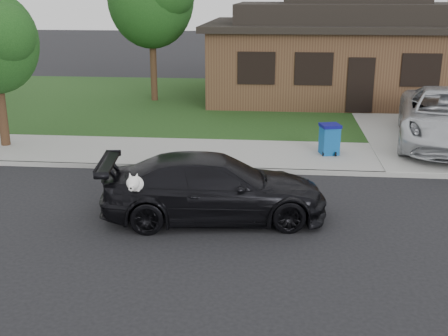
# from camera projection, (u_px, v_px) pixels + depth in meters

# --- Properties ---
(ground) EXTENTS (120.00, 120.00, 0.00)m
(ground) POSITION_uv_depth(u_px,v_px,m) (233.00, 223.00, 11.81)
(ground) COLOR black
(ground) RESTS_ON ground
(sidewalk) EXTENTS (60.00, 3.00, 0.12)m
(sidewalk) POSITION_uv_depth(u_px,v_px,m) (247.00, 155.00, 16.54)
(sidewalk) COLOR gray
(sidewalk) RESTS_ON ground
(curb) EXTENTS (60.00, 0.12, 0.12)m
(curb) POSITION_uv_depth(u_px,v_px,m) (244.00, 170.00, 15.11)
(curb) COLOR gray
(curb) RESTS_ON ground
(lawn) EXTENTS (60.00, 13.00, 0.13)m
(lawn) POSITION_uv_depth(u_px,v_px,m) (258.00, 103.00, 24.13)
(lawn) COLOR #193814
(lawn) RESTS_ON ground
(driveway) EXTENTS (4.50, 13.00, 0.14)m
(driveway) POSITION_uv_depth(u_px,v_px,m) (417.00, 121.00, 20.73)
(driveway) COLOR gray
(driveway) RESTS_ON ground
(sedan) EXTENTS (4.96, 2.53, 1.38)m
(sedan) POSITION_uv_depth(u_px,v_px,m) (214.00, 188.00, 11.88)
(sedan) COLOR black
(sedan) RESTS_ON ground
(minivan) EXTENTS (3.91, 6.46, 1.68)m
(minivan) POSITION_uv_depth(u_px,v_px,m) (447.00, 117.00, 17.16)
(minivan) COLOR silver
(minivan) RESTS_ON driveway
(recycling_bin) EXTENTS (0.65, 0.65, 0.89)m
(recycling_bin) POSITION_uv_depth(u_px,v_px,m) (329.00, 139.00, 16.28)
(recycling_bin) COLOR #0C498A
(recycling_bin) RESTS_ON sidewalk
(house) EXTENTS (12.60, 8.60, 4.65)m
(house) POSITION_uv_depth(u_px,v_px,m) (350.00, 51.00, 25.04)
(house) COLOR #422B1C
(house) RESTS_ON ground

